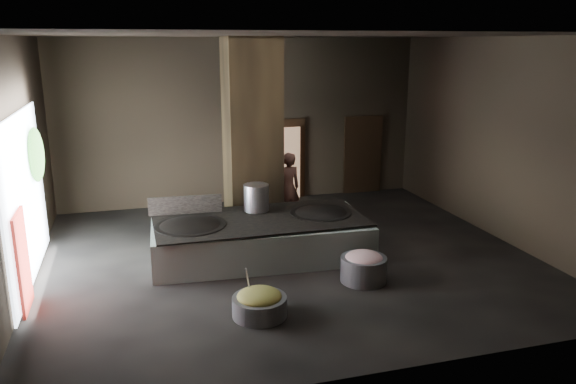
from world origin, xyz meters
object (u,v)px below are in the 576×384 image
object	(u,v)px
hearth_platform	(260,239)
veg_basin	(260,306)
meat_basin	(363,269)
wok_right	(321,216)
stock_pot	(256,198)
cook	(288,188)
wok_left	(190,229)

from	to	relation	value
hearth_platform	veg_basin	size ratio (longest dim) A/B	4.90
meat_basin	wok_right	bearing A→B (deg)	96.91
stock_pot	veg_basin	world-z (taller)	stock_pot
stock_pot	cook	size ratio (longest dim) A/B	0.32
stock_pot	meat_basin	distance (m)	2.93
wok_right	cook	size ratio (longest dim) A/B	0.73
hearth_platform	wok_right	bearing A→B (deg)	5.49
wok_right	meat_basin	bearing A→B (deg)	-83.09
hearth_platform	veg_basin	bearing A→B (deg)	-100.26
wok_right	stock_pot	bearing A→B (deg)	158.96
hearth_platform	wok_right	distance (m)	1.40
hearth_platform	meat_basin	xyz separation A→B (m)	(1.57, -1.78, -0.15)
meat_basin	wok_left	bearing A→B (deg)	150.16
wok_right	cook	distance (m)	1.99
stock_pot	hearth_platform	bearing A→B (deg)	-95.19
cook	veg_basin	distance (m)	5.03
stock_pot	veg_basin	bearing A→B (deg)	-102.19
hearth_platform	wok_right	size ratio (longest dim) A/B	3.41
veg_basin	meat_basin	distance (m)	2.35
hearth_platform	meat_basin	world-z (taller)	hearth_platform
cook	veg_basin	bearing A→B (deg)	60.17
veg_basin	meat_basin	xyz separation A→B (m)	(2.20, 0.82, 0.07)
hearth_platform	wok_left	world-z (taller)	wok_left
wok_left	cook	xyz separation A→B (m)	(2.63, 2.08, 0.14)
wok_right	meat_basin	distance (m)	1.92
veg_basin	wok_right	bearing A→B (deg)	53.27
wok_left	stock_pot	bearing A→B (deg)	21.80
wok_left	stock_pot	world-z (taller)	stock_pot
wok_left	veg_basin	world-z (taller)	wok_left
stock_pot	cook	bearing A→B (deg)	52.61
hearth_platform	veg_basin	xyz separation A→B (m)	(-0.63, -2.61, -0.22)
wok_right	stock_pot	xyz separation A→B (m)	(-1.30, 0.50, 0.38)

